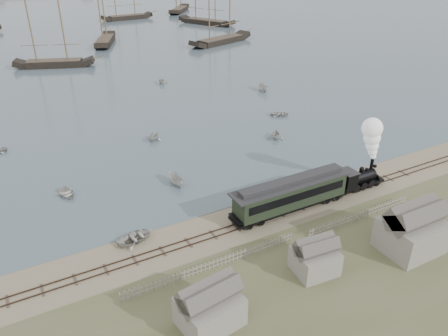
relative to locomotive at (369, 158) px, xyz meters
name	(u,v)px	position (x,y,z in m)	size (l,w,h in m)	color
ground	(236,216)	(-18.53, 2.00, -4.20)	(600.00, 600.00, 0.00)	gray
harbor_water	(35,16)	(-18.53, 172.00, -4.17)	(600.00, 336.00, 0.06)	#495A69
rail_track	(244,225)	(-18.53, 0.00, -4.16)	(120.00, 1.80, 0.16)	#3A2A20
picket_fence_west	(214,269)	(-25.03, -5.00, -4.20)	(19.00, 0.10, 1.20)	gray
picket_fence_east	(360,219)	(-6.03, -5.50, -4.20)	(15.00, 0.10, 1.20)	gray
shed_left	(210,323)	(-28.53, -11.00, -4.20)	(5.00, 4.00, 4.10)	gray
shed_mid	(314,271)	(-16.53, -10.00, -4.20)	(4.00, 3.50, 3.60)	gray
shed_right	(408,249)	(-5.53, -12.00, -4.20)	(6.00, 5.00, 5.10)	gray
locomotive	(369,158)	(0.00, 0.00, 0.00)	(7.30, 2.73, 9.10)	black
passenger_coach	(291,193)	(-12.14, 0.00, -1.82)	(15.62, 3.01, 3.79)	black
beached_dinghy	(136,237)	(-30.39, 3.16, -3.77)	(4.20, 3.00, 0.87)	#B8B7AF
rowboat_0	(67,193)	(-35.16, 16.29, -3.79)	(3.37, 2.40, 0.70)	#B8B7AF
rowboat_1	(153,136)	(-19.35, 27.30, -3.38)	(2.91, 2.51, 1.53)	#B8B7AF
rowboat_2	(175,180)	(-21.83, 12.31, -3.48)	(3.44, 1.29, 1.33)	#B8B7AF
rowboat_3	(280,114)	(4.98, 26.54, -3.79)	(3.43, 2.45, 0.71)	#B8B7AF
rowboat_4	(276,134)	(-1.57, 18.35, -3.34)	(3.03, 2.62, 1.60)	#B8B7AF
rowboat_5	(262,87)	(10.27, 40.62, -3.40)	(3.84, 1.45, 1.48)	#B8B7AF
rowboat_7	(162,80)	(-6.82, 55.79, -3.34)	(3.06, 2.64, 1.61)	#B8B7AF
schooner_2	(48,26)	(-25.40, 82.52, 5.86)	(19.53, 4.51, 20.00)	black
schooner_3	(102,10)	(-6.73, 103.45, 5.86)	(19.87, 4.59, 20.00)	black
schooner_4	(221,9)	(25.07, 87.07, 5.86)	(23.40, 5.40, 20.00)	black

